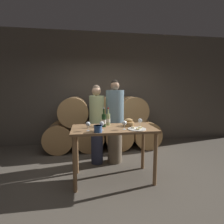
# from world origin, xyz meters

# --- Properties ---
(ground_plane) EXTENTS (10.00, 10.00, 0.00)m
(ground_plane) POSITION_xyz_m (0.00, 0.00, 0.00)
(ground_plane) COLOR #564F44
(stone_wall_back) EXTENTS (10.00, 0.12, 3.20)m
(stone_wall_back) POSITION_xyz_m (0.00, 2.30, 1.60)
(stone_wall_back) COLOR #60594F
(stone_wall_back) RESTS_ON ground_plane
(barrel_stack) EXTENTS (3.03, 0.92, 1.40)m
(barrel_stack) POSITION_xyz_m (-0.00, 1.71, 0.65)
(barrel_stack) COLOR tan
(barrel_stack) RESTS_ON ground_plane
(tasting_table) EXTENTS (1.42, 0.74, 0.94)m
(tasting_table) POSITION_xyz_m (0.00, 0.00, 0.80)
(tasting_table) COLOR olive
(tasting_table) RESTS_ON ground_plane
(person_left) EXTENTS (0.31, 0.31, 1.68)m
(person_left) POSITION_xyz_m (-0.24, 0.72, 0.86)
(person_left) COLOR #2D334C
(person_left) RESTS_ON ground_plane
(person_right) EXTENTS (0.38, 0.38, 1.79)m
(person_right) POSITION_xyz_m (0.15, 0.72, 0.90)
(person_right) COLOR #756651
(person_right) RESTS_ON ground_plane
(wine_bottle_red) EXTENTS (0.07, 0.07, 0.34)m
(wine_bottle_red) POSITION_xyz_m (-0.15, 0.08, 1.05)
(wine_bottle_red) COLOR #193819
(wine_bottle_red) RESTS_ON tasting_table
(wine_bottle_white) EXTENTS (0.07, 0.07, 0.32)m
(wine_bottle_white) POSITION_xyz_m (-0.06, 0.22, 1.05)
(wine_bottle_white) COLOR #ADBC7F
(wine_bottle_white) RESTS_ON tasting_table
(blue_crock) EXTENTS (0.13, 0.13, 0.11)m
(blue_crock) POSITION_xyz_m (-0.29, -0.29, 1.00)
(blue_crock) COLOR #335693
(blue_crock) RESTS_ON tasting_table
(bread_basket) EXTENTS (0.20, 0.20, 0.14)m
(bread_basket) POSITION_xyz_m (0.29, 0.08, 0.99)
(bread_basket) COLOR #A87F4C
(bread_basket) RESTS_ON tasting_table
(cheese_plate) EXTENTS (0.30, 0.30, 0.04)m
(cheese_plate) POSITION_xyz_m (0.36, -0.21, 0.95)
(cheese_plate) COLOR white
(cheese_plate) RESTS_ON tasting_table
(wine_glass_far_left) EXTENTS (0.08, 0.08, 0.15)m
(wine_glass_far_left) POSITION_xyz_m (-0.43, -0.18, 1.04)
(wine_glass_far_left) COLOR white
(wine_glass_far_left) RESTS_ON tasting_table
(wine_glass_left) EXTENTS (0.08, 0.08, 0.15)m
(wine_glass_left) POSITION_xyz_m (-0.21, -0.17, 1.04)
(wine_glass_left) COLOR white
(wine_glass_left) RESTS_ON tasting_table
(wine_glass_center) EXTENTS (0.08, 0.08, 0.15)m
(wine_glass_center) POSITION_xyz_m (0.15, -0.18, 1.04)
(wine_glass_center) COLOR white
(wine_glass_center) RESTS_ON tasting_table
(wine_glass_right) EXTENTS (0.08, 0.08, 0.15)m
(wine_glass_right) POSITION_xyz_m (0.47, -0.02, 1.04)
(wine_glass_right) COLOR white
(wine_glass_right) RESTS_ON tasting_table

